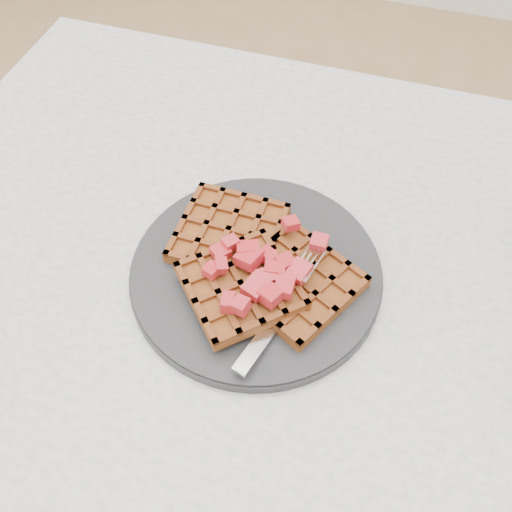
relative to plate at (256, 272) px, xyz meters
name	(u,v)px	position (x,y,z in m)	size (l,w,h in m)	color
ground	(304,470)	(0.11, 0.03, -0.76)	(4.00, 4.00, 0.00)	tan
table	(337,329)	(0.11, 0.03, -0.12)	(1.20, 0.80, 0.75)	silver
plate	(256,272)	(0.00, 0.00, 0.00)	(0.29, 0.29, 0.02)	black
waffles	(255,265)	(0.00, 0.00, 0.02)	(0.24, 0.22, 0.03)	brown
strawberry_pile	(256,248)	(0.00, 0.00, 0.05)	(0.15, 0.15, 0.02)	#9C0A14
fork	(286,304)	(0.05, -0.04, 0.02)	(0.02, 0.18, 0.02)	silver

